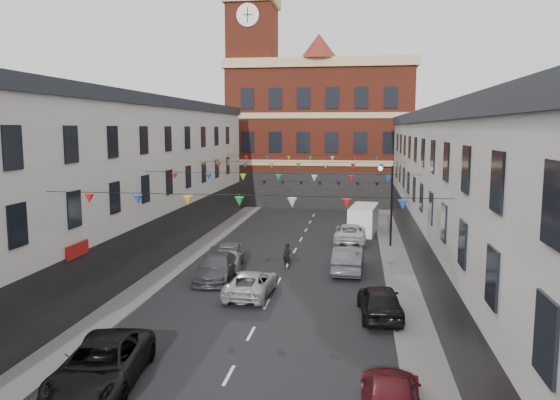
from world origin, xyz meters
The scene contains 19 objects.
ground centered at (0.00, 0.00, 0.00)m, with size 160.00×160.00×0.00m, color black.
pavement_left centered at (-6.90, 2.00, 0.07)m, with size 1.80×64.00×0.15m, color #605E5B.
pavement_right centered at (6.90, 2.00, 0.07)m, with size 1.80×64.00×0.15m, color #605E5B.
terrace_left centered at (-11.78, 1.00, 5.35)m, with size 8.40×56.00×10.70m.
terrace_right centered at (11.78, 1.00, 4.85)m, with size 8.40×56.00×9.70m.
civic_building centered at (0.00, 37.95, 8.14)m, with size 20.60×13.30×18.50m.
clock_tower centered at (-7.50, 35.00, 14.93)m, with size 5.60×5.60×30.00m.
distant_hill centered at (-4.00, 62.00, 5.00)m, with size 40.00×14.00×10.00m, color #2C4D24.
street_lamp centered at (6.55, 14.00, 3.90)m, with size 1.10×0.36×6.00m.
car_left_c centered at (-4.08, -9.37, 0.77)m, with size 2.54×5.51×1.53m, color black.
car_left_d centered at (-3.62, 3.96, 0.73)m, with size 2.03×5.00×1.45m, color #3F4346.
car_left_e centered at (-3.60, 6.67, 0.77)m, with size 1.82×4.52×1.54m, color gray.
car_right_c centered at (5.50, -10.08, 0.66)m, with size 1.85×4.54×1.32m, color #5A1219.
car_right_d centered at (5.49, -1.17, 0.78)m, with size 1.84×4.57×1.56m, color black.
car_right_e centered at (3.87, 6.71, 0.82)m, with size 1.73×4.96×1.63m, color #484B4F.
car_right_f centered at (3.82, 15.57, 0.72)m, with size 2.37×5.15×1.43m, color silver.
moving_car centered at (-1.02, 1.22, 0.66)m, with size 2.21×4.78×1.33m, color #A5A7AC.
white_van centered at (4.87, 19.49, 1.14)m, with size 1.98×5.15×2.28m, color white.
pedestrian centered at (0.09, 7.08, 0.78)m, with size 0.57×0.37×1.56m, color black.
Camera 1 is at (4.43, -25.84, 8.70)m, focal length 35.00 mm.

